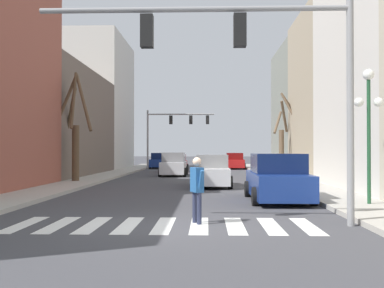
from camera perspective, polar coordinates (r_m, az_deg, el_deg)
name	(u,v)px	position (r m, az deg, el deg)	size (l,w,h in m)	color
ground_plane	(164,226)	(11.52, -3.62, -10.31)	(240.00, 240.00, 0.00)	#424247
building_row_left	(36,100)	(31.30, -19.23, 5.28)	(6.00, 45.01, 13.04)	gray
building_row_right	(375,84)	(26.39, 22.17, 7.12)	(6.00, 37.37, 13.18)	#BCB299
crosswalk_stripes	(164,225)	(11.57, -3.60, -10.25)	(7.65, 2.60, 0.01)	white
traffic_signal_near	(253,54)	(11.72, 7.77, 11.28)	(8.01, 0.28, 5.91)	gray
traffic_signal_far	(173,125)	(43.75, -2.42, 2.37)	(6.58, 0.28, 5.79)	gray
street_lamp_right_corner	(369,108)	(15.87, 21.52, 4.22)	(0.95, 0.36, 4.42)	#1E4C2D
car_parked_left_far	(161,161)	(47.02, -4.01, -2.16)	(2.13, 4.65, 1.60)	navy
car_parked_left_near	(278,179)	(17.16, 10.81, -4.38)	(2.20, 4.74, 1.77)	navy
car_parked_left_mid	(212,172)	(23.48, 2.56, -3.53)	(1.98, 4.52, 1.66)	white
car_parked_right_near	(174,165)	(33.28, -2.34, -2.67)	(1.98, 4.27, 1.72)	silver
car_at_intersection	(176,163)	(39.58, -2.11, -2.46)	(2.16, 4.32, 1.55)	red
car_driving_away_lane	(234,161)	(45.36, 5.41, -2.21)	(1.99, 4.49, 1.61)	red
pedestrian_crossing_street	(197,184)	(11.70, 0.63, -5.14)	(0.39, 0.71, 1.72)	#282D47
street_tree_left_mid	(75,132)	(26.43, -14.68, 1.52)	(2.59, 2.92, 6.21)	brown
street_tree_right_far	(284,137)	(33.21, 11.58, 0.89)	(2.78, 2.22, 5.95)	brown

